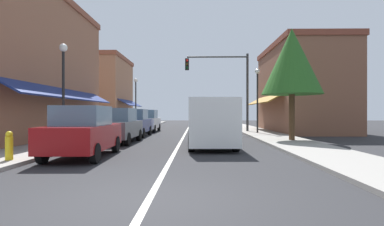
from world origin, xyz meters
The scene contains 18 objects.
ground_plane centered at (0.00, 18.00, 0.00)m, with size 80.00×80.00×0.00m, color #28282B.
sidewalk_left centered at (-5.50, 18.00, 0.06)m, with size 2.60×56.00×0.12m, color gray.
sidewalk_right centered at (5.50, 18.00, 0.06)m, with size 2.60×56.00×0.12m, color gray.
lane_center_stripe centered at (0.00, 18.00, 0.00)m, with size 0.14×52.00×0.01m, color silver.
storefront_left_block centered at (-9.04, 12.00, 4.20)m, with size 5.80×14.20×8.40m.
storefront_right_block centered at (9.30, 20.00, 3.48)m, with size 6.31×10.20×6.95m.
storefront_far_left centered at (-9.41, 28.00, 3.73)m, with size 6.53×8.20×7.45m.
parked_car_nearest_left centered at (-3.05, 5.41, 0.88)m, with size 1.88×4.15×1.77m.
parked_car_second_left centered at (-3.14, 10.51, 0.88)m, with size 1.83×4.12×1.77m.
parked_car_third_left centered at (-3.23, 14.98, 0.88)m, with size 1.79×4.10×1.77m.
parked_car_far_left centered at (-3.18, 19.89, 0.88)m, with size 1.83×4.12×1.77m.
van_in_lane centered at (1.47, 8.66, 1.15)m, with size 2.09×5.22×2.12m.
traffic_signal_mast_arm centered at (3.18, 19.06, 4.17)m, with size 4.94×0.50×6.15m.
street_lamp_left_near centered at (-5.09, 8.53, 3.12)m, with size 0.36×0.36×4.61m.
street_lamp_right_mid centered at (5.16, 16.98, 3.16)m, with size 0.36×0.36×4.67m.
street_lamp_left_far centered at (-5.00, 24.58, 3.25)m, with size 0.36×0.36×4.83m.
tree_right_near centered at (5.83, 11.14, 4.21)m, with size 3.15×3.15×5.96m.
fire_hydrant centered at (-4.77, 4.00, 0.55)m, with size 0.22×0.22×0.87m.
Camera 1 is at (0.85, -5.26, 1.53)m, focal length 29.24 mm.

